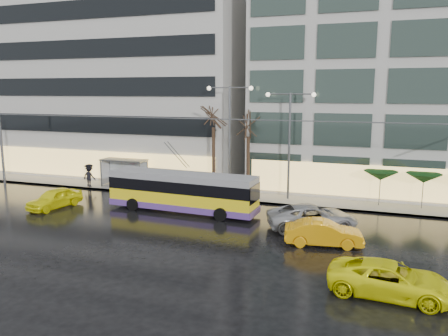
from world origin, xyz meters
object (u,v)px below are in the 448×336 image
at_px(street_lamp_near, 230,125).
at_px(taxi_a, 55,198).
at_px(trolleybus, 182,193).
at_px(bus_shelter, 122,166).

distance_m(street_lamp_near, taxi_a, 14.87).
relative_size(trolleybus, bus_shelter, 2.70).
bearing_deg(taxi_a, trolleybus, 23.87).
distance_m(bus_shelter, street_lamp_near, 11.14).
bearing_deg(street_lamp_near, taxi_a, -144.72).
distance_m(trolleybus, street_lamp_near, 7.62).
xyz_separation_m(trolleybus, taxi_a, (-9.60, -2.21, -0.66)).
relative_size(trolleybus, street_lamp_near, 1.26).
distance_m(bus_shelter, taxi_a, 8.07).
height_order(street_lamp_near, taxi_a, street_lamp_near).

